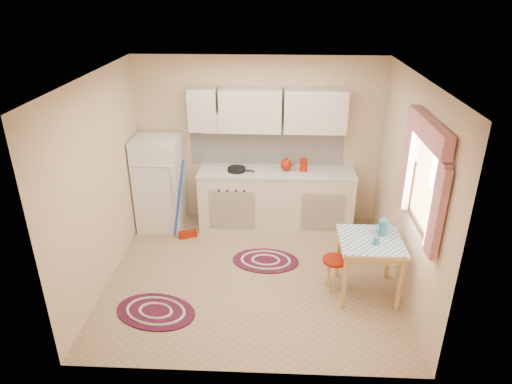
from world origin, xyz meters
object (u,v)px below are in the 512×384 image
fridge (160,183)px  base_cabinets (276,200)px  table (368,266)px  stool (334,274)px

fridge → base_cabinets: bearing=1.7°
table → stool: size_ratio=1.71×
table → base_cabinets: bearing=124.8°
stool → fridge: bearing=148.8°
table → stool: 0.42m
base_cabinets → stool: (0.71, -1.53, -0.23)m
base_cabinets → table: bearing=-55.2°
fridge → table: (2.82, -1.53, -0.34)m
base_cabinets → stool: bearing=-65.0°
fridge → base_cabinets: (1.72, 0.05, -0.26)m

